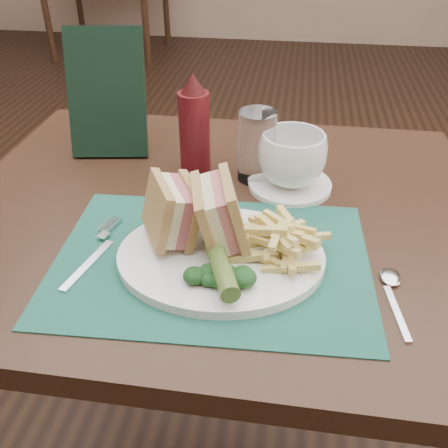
# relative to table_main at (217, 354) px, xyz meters

# --- Properties ---
(floor) EXTENTS (7.00, 7.00, 0.00)m
(floor) POSITION_rel_table_main_xyz_m (0.00, 0.50, -0.38)
(floor) COLOR black
(floor) RESTS_ON ground
(wall_back) EXTENTS (6.00, 0.00, 6.00)m
(wall_back) POSITION_rel_table_main_xyz_m (0.00, 4.00, -0.38)
(wall_back) COLOR tan
(wall_back) RESTS_ON ground
(table_main) EXTENTS (0.90, 0.75, 0.75)m
(table_main) POSITION_rel_table_main_xyz_m (0.00, 0.00, 0.00)
(table_main) COLOR black
(table_main) RESTS_ON ground
(table_bg_left) EXTENTS (0.90, 0.75, 0.75)m
(table_bg_left) POSITION_rel_table_main_xyz_m (-1.43, 3.41, 0.00)
(table_bg_left) COLOR black
(table_bg_left) RESTS_ON ground
(placemat) EXTENTS (0.47, 0.35, 0.00)m
(placemat) POSITION_rel_table_main_xyz_m (0.02, -0.15, 0.38)
(placemat) COLOR #1A5344
(placemat) RESTS_ON table_main
(plate) EXTENTS (0.32, 0.27, 0.01)m
(plate) POSITION_rel_table_main_xyz_m (0.03, -0.15, 0.38)
(plate) COLOR white
(plate) RESTS_ON placemat
(sandwich_half_a) EXTENTS (0.11, 0.12, 0.10)m
(sandwich_half_a) POSITION_rel_table_main_xyz_m (-0.06, -0.13, 0.44)
(sandwich_half_a) COLOR tan
(sandwich_half_a) RESTS_ON plate
(sandwich_half_b) EXTENTS (0.10, 0.12, 0.11)m
(sandwich_half_b) POSITION_rel_table_main_xyz_m (0.01, -0.13, 0.45)
(sandwich_half_b) COLOR tan
(sandwich_half_b) RESTS_ON plate
(kale_garnish) EXTENTS (0.11, 0.08, 0.03)m
(kale_garnish) POSITION_rel_table_main_xyz_m (0.04, -0.20, 0.41)
(kale_garnish) COLOR #123316
(kale_garnish) RESTS_ON plate
(pickle_spear) EXTENTS (0.07, 0.12, 0.03)m
(pickle_spear) POSITION_rel_table_main_xyz_m (0.04, -0.20, 0.41)
(pickle_spear) COLOR #466225
(pickle_spear) RESTS_ON plate
(fries_pile) EXTENTS (0.18, 0.20, 0.05)m
(fries_pile) POSITION_rel_table_main_xyz_m (0.10, -0.12, 0.42)
(fries_pile) COLOR #D8C46C
(fries_pile) RESTS_ON plate
(fork) EXTENTS (0.07, 0.17, 0.01)m
(fork) POSITION_rel_table_main_xyz_m (-0.16, -0.16, 0.38)
(fork) COLOR silver
(fork) RESTS_ON placemat
(spoon) EXTENTS (0.06, 0.15, 0.01)m
(spoon) POSITION_rel_table_main_xyz_m (0.27, -0.19, 0.38)
(spoon) COLOR silver
(spoon) RESTS_ON table_main
(saucer) EXTENTS (0.20, 0.20, 0.01)m
(saucer) POSITION_rel_table_main_xyz_m (0.12, 0.08, 0.38)
(saucer) COLOR white
(saucer) RESTS_ON table_main
(coffee_cup) EXTENTS (0.16, 0.16, 0.09)m
(coffee_cup) POSITION_rel_table_main_xyz_m (0.12, 0.08, 0.43)
(coffee_cup) COLOR white
(coffee_cup) RESTS_ON saucer
(drinking_glass) EXTENTS (0.09, 0.09, 0.13)m
(drinking_glass) POSITION_rel_table_main_xyz_m (0.06, 0.11, 0.44)
(drinking_glass) COLOR white
(drinking_glass) RESTS_ON table_main
(ketchup_bottle) EXTENTS (0.06, 0.06, 0.19)m
(ketchup_bottle) POSITION_rel_table_main_xyz_m (-0.06, 0.13, 0.47)
(ketchup_bottle) COLOR #500D12
(ketchup_bottle) RESTS_ON table_main
(check_presenter) EXTENTS (0.16, 0.11, 0.24)m
(check_presenter) POSITION_rel_table_main_xyz_m (-0.24, 0.19, 0.49)
(check_presenter) COLOR black
(check_presenter) RESTS_ON table_main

